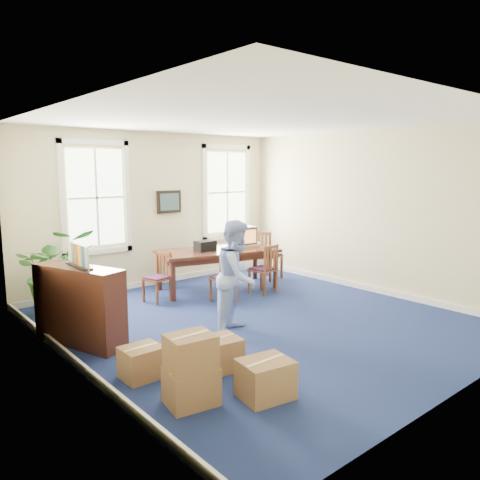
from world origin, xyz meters
TOP-DOWN VIEW (x-y plane):
  - floor at (0.00, 0.00)m, footprint 6.50×6.50m
  - ceiling at (0.00, 0.00)m, footprint 6.50×6.50m
  - wall_back at (0.00, 3.25)m, footprint 6.50×0.00m
  - wall_front at (0.00, -3.25)m, footprint 6.50×0.00m
  - wall_left at (-3.00, 0.00)m, footprint 0.00×6.50m
  - wall_right at (3.00, 0.00)m, footprint 0.00×6.50m
  - baseboard_back at (0.00, 3.22)m, footprint 6.00×0.04m
  - baseboard_left at (-2.97, 0.00)m, footprint 0.04×6.50m
  - baseboard_right at (2.97, 0.00)m, footprint 0.04×6.50m
  - window_left at (-1.30, 3.23)m, footprint 1.40×0.12m
  - window_right at (1.90, 3.23)m, footprint 1.40×0.12m
  - wall_picture at (0.30, 3.20)m, footprint 0.58×0.06m
  - conference_table at (0.72, 2.04)m, footprint 2.60×1.63m
  - crt_tv at (1.43, 2.09)m, footprint 0.49×0.53m
  - game_console at (1.76, 2.04)m, footprint 0.19×0.21m
  - equipment_bag at (0.44, 2.09)m, footprint 0.40×0.27m
  - chair_near_left at (0.22, 1.22)m, footprint 0.46×0.46m
  - chair_near_right at (1.21, 1.22)m, footprint 0.50×0.50m
  - chair_end_left at (-0.71, 2.04)m, footprint 0.50×0.50m
  - chair_end_right at (2.14, 2.04)m, footprint 0.56×0.56m
  - man at (-0.56, -0.12)m, footprint 1.05×0.98m
  - credenza at (-2.62, 0.86)m, footprint 0.87×1.49m
  - brochure_rack at (-2.60, 0.86)m, footprint 0.20×0.76m
  - potted_plant at (-2.33, 2.56)m, footprint 1.47×1.33m
  - cardboard_boxes at (-2.18, -1.46)m, footprint 1.49×1.49m

SIDE VIEW (x-z plane):
  - floor at x=0.00m, z-range 0.00..0.00m
  - baseboard_back at x=0.00m, z-range 0.00..0.12m
  - baseboard_left at x=-2.97m, z-range 0.00..0.12m
  - baseboard_right at x=2.97m, z-range 0.00..0.12m
  - cardboard_boxes at x=-2.18m, z-range 0.00..0.80m
  - conference_table at x=0.72m, z-range 0.00..0.82m
  - chair_end_left at x=-0.71m, z-range 0.00..0.90m
  - chair_near_left at x=0.22m, z-range 0.00..0.91m
  - chair_near_right at x=1.21m, z-range 0.00..0.98m
  - chair_end_right at x=2.14m, z-range 0.00..1.09m
  - credenza at x=-2.62m, z-range 0.00..1.13m
  - potted_plant at x=-2.33m, z-range 0.00..1.47m
  - game_console at x=1.76m, z-range 0.82..0.87m
  - man at x=-0.56m, z-range 0.00..1.70m
  - equipment_bag at x=0.44m, z-range 0.82..1.02m
  - crt_tv at x=1.43m, z-range 0.82..1.24m
  - brochure_rack at x=-2.60m, z-range 1.13..1.46m
  - wall_back at x=0.00m, z-range -1.65..4.85m
  - wall_front at x=0.00m, z-range -1.65..4.85m
  - wall_left at x=-3.00m, z-range -1.65..4.85m
  - wall_right at x=3.00m, z-range -1.65..4.85m
  - wall_picture at x=0.30m, z-range 1.51..1.99m
  - window_left at x=-1.30m, z-range 0.80..3.00m
  - window_right at x=1.90m, z-range 0.80..3.00m
  - ceiling at x=0.00m, z-range 3.20..3.20m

